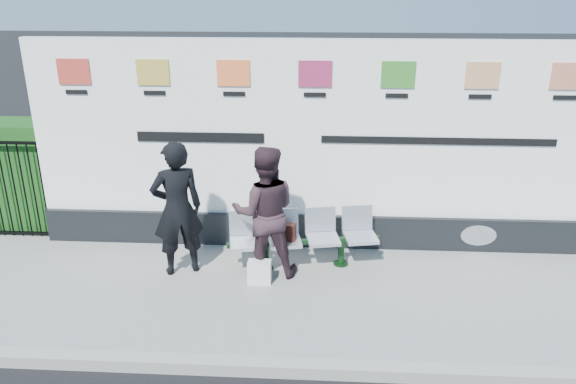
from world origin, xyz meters
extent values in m
cube|color=gray|center=(0.00, 2.50, 0.06)|extent=(14.00, 3.00, 0.12)
cube|color=gray|center=(0.00, 1.00, 0.07)|extent=(14.00, 0.18, 0.14)
cube|color=black|center=(0.50, 3.85, 0.37)|extent=(8.00, 0.30, 0.50)
cube|color=white|center=(0.50, 3.85, 1.87)|extent=(8.00, 0.14, 2.50)
imported|color=black|center=(-1.27, 2.90, 1.04)|extent=(0.79, 0.68, 1.84)
imported|color=#322127|center=(-0.12, 2.91, 1.01)|extent=(0.94, 0.77, 1.78)
cube|color=black|center=(0.13, 3.07, 0.67)|extent=(0.32, 0.18, 0.23)
cube|color=silver|center=(-0.17, 2.65, 0.27)|extent=(0.30, 0.18, 0.30)
camera|label=1|loc=(0.58, -3.79, 3.88)|focal=35.00mm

